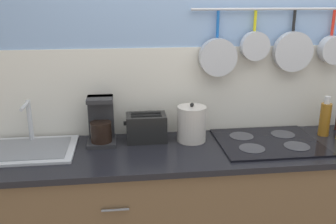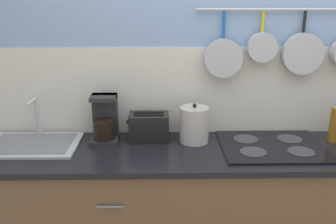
{
  "view_description": "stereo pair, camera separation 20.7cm",
  "coord_description": "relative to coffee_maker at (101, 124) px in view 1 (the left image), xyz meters",
  "views": [
    {
      "loc": [
        -0.72,
        -1.96,
        1.76
      ],
      "look_at": [
        -0.48,
        0.0,
        1.15
      ],
      "focal_mm": 40.0,
      "sensor_mm": 36.0,
      "label": 1
    },
    {
      "loc": [
        -0.51,
        -1.97,
        1.76
      ],
      "look_at": [
        -0.48,
        0.0,
        1.15
      ],
      "focal_mm": 40.0,
      "sensor_mm": 36.0,
      "label": 2
    }
  ],
  "objects": [
    {
      "name": "cabinet_base",
      "position": [
        0.86,
        -0.17,
        -0.59
      ],
      "size": [
        3.14,
        0.56,
        0.88
      ],
      "color": "brown",
      "rests_on": "ground_plane"
    },
    {
      "name": "coffee_maker",
      "position": [
        0.0,
        0.0,
        0.0
      ],
      "size": [
        0.17,
        0.18,
        0.28
      ],
      "color": "#262628",
      "rests_on": "countertop"
    },
    {
      "name": "wall_back",
      "position": [
        0.86,
        0.16,
        0.24
      ],
      "size": [
        7.2,
        0.16,
        2.6
      ],
      "color": "#84A3CC",
      "rests_on": "ground_plane"
    },
    {
      "name": "toaster",
      "position": [
        0.27,
        -0.0,
        -0.03
      ],
      "size": [
        0.25,
        0.15,
        0.17
      ],
      "color": "black",
      "rests_on": "countertop"
    },
    {
      "name": "sink_basin",
      "position": [
        -0.42,
        -0.08,
        -0.1
      ],
      "size": [
        0.54,
        0.39,
        0.26
      ],
      "color": "#B7BABF",
      "rests_on": "countertop"
    },
    {
      "name": "countertop",
      "position": [
        0.86,
        -0.17,
        -0.13
      ],
      "size": [
        3.18,
        0.58,
        0.03
      ],
      "color": "black",
      "rests_on": "cabinet_base"
    },
    {
      "name": "bottle_olive_oil",
      "position": [
        1.38,
        -0.05,
        -0.01
      ],
      "size": [
        0.07,
        0.07,
        0.25
      ],
      "color": "#8C5919",
      "rests_on": "countertop"
    },
    {
      "name": "kettle",
      "position": [
        0.54,
        -0.04,
        -0.01
      ],
      "size": [
        0.17,
        0.17,
        0.24
      ],
      "color": "beige",
      "rests_on": "countertop"
    },
    {
      "name": "cooktop",
      "position": [
        0.99,
        -0.13,
        -0.11
      ],
      "size": [
        0.59,
        0.49,
        0.01
      ],
      "color": "black",
      "rests_on": "countertop"
    }
  ]
}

